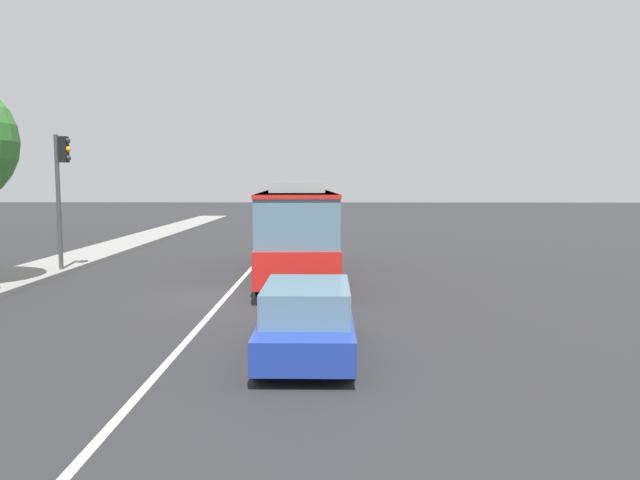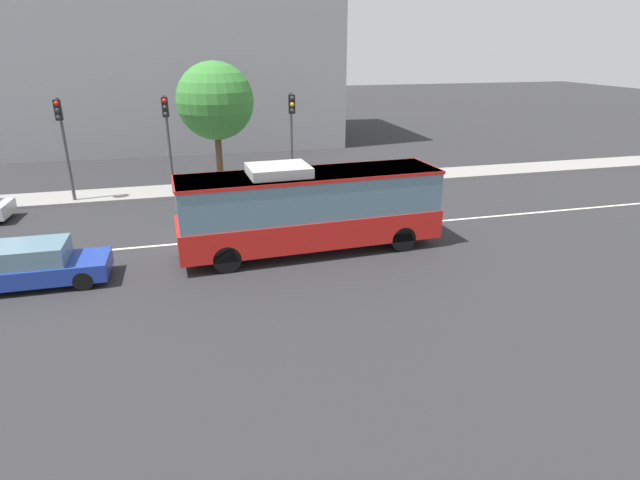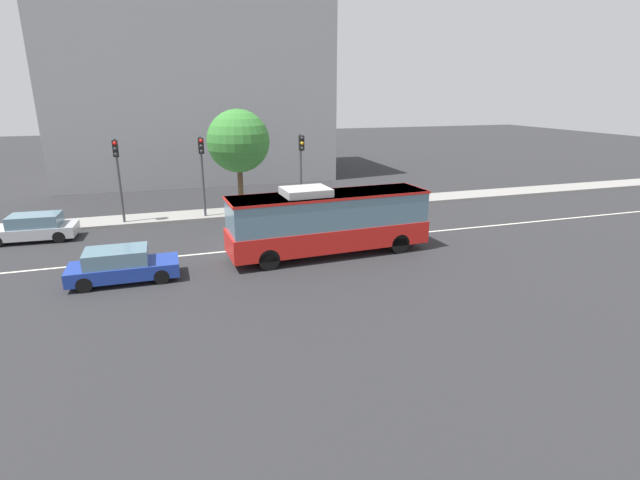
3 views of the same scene
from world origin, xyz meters
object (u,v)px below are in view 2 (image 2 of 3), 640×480
object	(u,v)px
sedan_blue	(34,265)
traffic_light_near_corner	(62,133)
traffic_light_far_corner	(167,129)
street_tree_kerbside_left	(215,101)
transit_bus	(310,206)
traffic_light_mid_block	(292,125)

from	to	relation	value
sedan_blue	traffic_light_near_corner	xyz separation A→B (m)	(-0.56, 9.85, 2.84)
sedan_blue	traffic_light_far_corner	distance (m)	11.12
traffic_light_far_corner	street_tree_kerbside_left	xyz separation A→B (m)	(2.57, 1.62, 1.13)
transit_bus	street_tree_kerbside_left	world-z (taller)	street_tree_kerbside_left
transit_bus	sedan_blue	bearing A→B (deg)	-178.72
transit_bus	traffic_light_mid_block	bearing A→B (deg)	79.94
transit_bus	street_tree_kerbside_left	bearing A→B (deg)	101.10
sedan_blue	street_tree_kerbside_left	world-z (taller)	street_tree_kerbside_left
traffic_light_near_corner	traffic_light_far_corner	size ratio (longest dim) A/B	1.00
traffic_light_near_corner	street_tree_kerbside_left	size ratio (longest dim) A/B	0.77
traffic_light_near_corner	street_tree_kerbside_left	xyz separation A→B (m)	(7.47, 1.61, 1.13)
traffic_light_far_corner	street_tree_kerbside_left	distance (m)	3.24
transit_bus	traffic_light_mid_block	xyz separation A→B (m)	(1.11, 8.89, 1.75)
traffic_light_near_corner	street_tree_kerbside_left	bearing A→B (deg)	97.04
transit_bus	traffic_light_far_corner	distance (m)	10.69
traffic_light_near_corner	traffic_light_mid_block	bearing A→B (deg)	83.58
transit_bus	traffic_light_mid_block	distance (m)	9.13
sedan_blue	traffic_light_mid_block	xyz separation A→B (m)	(10.70, 9.60, 2.84)
sedan_blue	street_tree_kerbside_left	xyz separation A→B (m)	(6.90, 11.46, 3.97)
traffic_light_far_corner	street_tree_kerbside_left	world-z (taller)	street_tree_kerbside_left
traffic_light_far_corner	sedan_blue	bearing A→B (deg)	-26.26
street_tree_kerbside_left	traffic_light_mid_block	bearing A→B (deg)	-26.11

